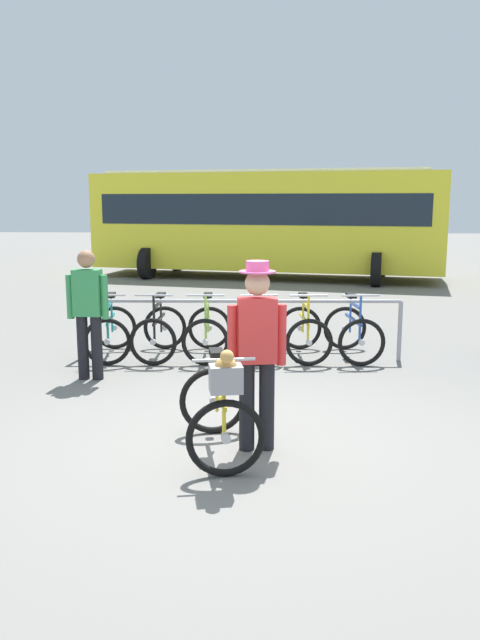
{
  "coord_description": "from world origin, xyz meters",
  "views": [
    {
      "loc": [
        0.25,
        -5.82,
        2.24
      ],
      "look_at": [
        -0.12,
        0.9,
        1.0
      ],
      "focal_mm": 36.48,
      "sensor_mm": 36.0,
      "label": 1
    }
  ],
  "objects_px": {
    "racked_bike_blue": "(353,332)",
    "bus_distant": "(267,218)",
    "racked_bike_black": "(159,332)",
    "racked_bike_white": "(256,332)",
    "racked_bike_lime": "(208,332)",
    "racked_bike_teal": "(111,332)",
    "featured_bicycle": "(220,406)",
    "person_with_featured_bike": "(257,348)",
    "pedestrian_with_backpack": "(89,306)",
    "racked_bike_yellow": "(304,332)"
  },
  "relations": [
    {
      "from": "featured_bicycle",
      "to": "bus_distant",
      "type": "distance_m",
      "value": 13.76
    },
    {
      "from": "racked_bike_teal",
      "to": "bus_distant",
      "type": "bearing_deg",
      "value": 78.16
    },
    {
      "from": "racked_bike_white",
      "to": "pedestrian_with_backpack",
      "type": "bearing_deg",
      "value": -148.29
    },
    {
      "from": "racked_bike_black",
      "to": "bus_distant",
      "type": "height_order",
      "value": "bus_distant"
    },
    {
      "from": "racked_bike_lime",
      "to": "racked_bike_teal",
      "type": "bearing_deg",
      "value": -177.52
    },
    {
      "from": "racked_bike_black",
      "to": "racked_bike_blue",
      "type": "xyz_separation_m",
      "value": [
        2.8,
        0.12,
        0.0
      ]
    },
    {
      "from": "racked_bike_white",
      "to": "racked_bike_yellow",
      "type": "distance_m",
      "value": 0.7
    },
    {
      "from": "racked_bike_blue",
      "to": "featured_bicycle",
      "type": "xyz_separation_m",
      "value": [
        -1.59,
        -3.85,
        0.12
      ]
    },
    {
      "from": "racked_bike_white",
      "to": "racked_bike_blue",
      "type": "bearing_deg",
      "value": 2.49
    },
    {
      "from": "racked_bike_black",
      "to": "racked_bike_white",
      "type": "relative_size",
      "value": 0.95
    },
    {
      "from": "racked_bike_teal",
      "to": "pedestrian_with_backpack",
      "type": "bearing_deg",
      "value": -88.22
    },
    {
      "from": "pedestrian_with_backpack",
      "to": "bus_distant",
      "type": "relative_size",
      "value": 0.16
    },
    {
      "from": "racked_bike_teal",
      "to": "racked_bike_blue",
      "type": "relative_size",
      "value": 1.02
    },
    {
      "from": "racked_bike_lime",
      "to": "racked_bike_white",
      "type": "relative_size",
      "value": 0.96
    },
    {
      "from": "pedestrian_with_backpack",
      "to": "bus_distant",
      "type": "xyz_separation_m",
      "value": [
        2.06,
        11.19,
        0.8
      ]
    },
    {
      "from": "racked_bike_blue",
      "to": "racked_bike_teal",
      "type": "bearing_deg",
      "value": -177.51
    },
    {
      "from": "racked_bike_white",
      "to": "racked_bike_teal",
      "type": "bearing_deg",
      "value": -177.51
    },
    {
      "from": "racked_bike_teal",
      "to": "racked_bike_blue",
      "type": "xyz_separation_m",
      "value": [
        3.5,
        0.15,
        0.0
      ]
    },
    {
      "from": "pedestrian_with_backpack",
      "to": "person_with_featured_bike",
      "type": "bearing_deg",
      "value": -46.22
    },
    {
      "from": "featured_bicycle",
      "to": "person_with_featured_bike",
      "type": "distance_m",
      "value": 0.61
    },
    {
      "from": "racked_bike_blue",
      "to": "bus_distant",
      "type": "bearing_deg",
      "value": 98.07
    },
    {
      "from": "racked_bike_black",
      "to": "racked_bike_lime",
      "type": "height_order",
      "value": "same"
    },
    {
      "from": "racked_bike_lime",
      "to": "person_with_featured_bike",
      "type": "distance_m",
      "value": 3.66
    },
    {
      "from": "racked_bike_yellow",
      "to": "racked_bike_blue",
      "type": "bearing_deg",
      "value": 2.49
    },
    {
      "from": "racked_bike_lime",
      "to": "pedestrian_with_backpack",
      "type": "height_order",
      "value": "pedestrian_with_backpack"
    },
    {
      "from": "bus_distant",
      "to": "racked_bike_white",
      "type": "bearing_deg",
      "value": -90.0
    },
    {
      "from": "racked_bike_blue",
      "to": "person_with_featured_bike",
      "type": "height_order",
      "value": "person_with_featured_bike"
    },
    {
      "from": "racked_bike_blue",
      "to": "bus_distant",
      "type": "xyz_separation_m",
      "value": [
        -1.4,
        9.86,
        1.37
      ]
    },
    {
      "from": "racked_bike_teal",
      "to": "pedestrian_with_backpack",
      "type": "distance_m",
      "value": 1.31
    },
    {
      "from": "featured_bicycle",
      "to": "racked_bike_blue",
      "type": "bearing_deg",
      "value": 67.53
    },
    {
      "from": "person_with_featured_bike",
      "to": "pedestrian_with_backpack",
      "type": "distance_m",
      "value": 3.15
    },
    {
      "from": "racked_bike_lime",
      "to": "bus_distant",
      "type": "height_order",
      "value": "bus_distant"
    },
    {
      "from": "bus_distant",
      "to": "racked_bike_teal",
      "type": "bearing_deg",
      "value": -101.84
    },
    {
      "from": "racked_bike_white",
      "to": "bus_distant",
      "type": "bearing_deg",
      "value": 90.0
    },
    {
      "from": "racked_bike_black",
      "to": "bus_distant",
      "type": "xyz_separation_m",
      "value": [
        1.4,
        9.98,
        1.37
      ]
    },
    {
      "from": "racked_bike_blue",
      "to": "bus_distant",
      "type": "relative_size",
      "value": 0.11
    },
    {
      "from": "bus_distant",
      "to": "pedestrian_with_backpack",
      "type": "bearing_deg",
      "value": -100.44
    },
    {
      "from": "featured_bicycle",
      "to": "person_with_featured_bike",
      "type": "xyz_separation_m",
      "value": [
        0.31,
        0.24,
        0.46
      ]
    },
    {
      "from": "person_with_featured_bike",
      "to": "racked_bike_teal",
      "type": "bearing_deg",
      "value": 122.66
    },
    {
      "from": "featured_bicycle",
      "to": "person_with_featured_bike",
      "type": "bearing_deg",
      "value": 37.84
    },
    {
      "from": "racked_bike_yellow",
      "to": "racked_bike_teal",
      "type": "bearing_deg",
      "value": -177.52
    },
    {
      "from": "racked_bike_yellow",
      "to": "racked_bike_lime",
      "type": "bearing_deg",
      "value": -177.51
    },
    {
      "from": "person_with_featured_bike",
      "to": "bus_distant",
      "type": "height_order",
      "value": "bus_distant"
    },
    {
      "from": "racked_bike_teal",
      "to": "racked_bike_black",
      "type": "distance_m",
      "value": 0.7
    },
    {
      "from": "racked_bike_lime",
      "to": "racked_bike_yellow",
      "type": "xyz_separation_m",
      "value": [
        1.4,
        0.06,
        0.0
      ]
    },
    {
      "from": "racked_bike_black",
      "to": "racked_bike_white",
      "type": "height_order",
      "value": "same"
    },
    {
      "from": "racked_bike_lime",
      "to": "racked_bike_yellow",
      "type": "bearing_deg",
      "value": 2.49
    },
    {
      "from": "racked_bike_black",
      "to": "racked_bike_blue",
      "type": "height_order",
      "value": "same"
    },
    {
      "from": "racked_bike_yellow",
      "to": "featured_bicycle",
      "type": "height_order",
      "value": "featured_bicycle"
    },
    {
      "from": "racked_bike_lime",
      "to": "featured_bicycle",
      "type": "relative_size",
      "value": 0.9
    }
  ]
}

